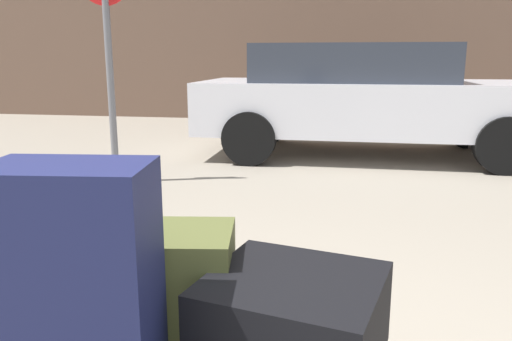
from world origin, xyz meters
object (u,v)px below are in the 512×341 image
at_px(suitcase_navy_stacked_top, 75,286).
at_px(bollard_kerb_near, 477,123).
at_px(parked_car, 365,97).
at_px(duffel_bag_olive_center, 143,280).
at_px(no_parking_sign, 108,43).
at_px(suitcase_black_rear_right, 293,319).

height_order(suitcase_navy_stacked_top, bollard_kerb_near, suitcase_navy_stacked_top).
distance_m(parked_car, bollard_kerb_near, 1.83).
relative_size(duffel_bag_olive_center, no_parking_sign, 0.27).
bearing_deg(parked_car, duffel_bag_olive_center, -99.79).
distance_m(suitcase_navy_stacked_top, parked_car, 5.61).
bearing_deg(parked_car, bollard_kerb_near, 27.08).
relative_size(parked_car, no_parking_sign, 1.93).
distance_m(duffel_bag_olive_center, parked_car, 5.25).
xyz_separation_m(suitcase_black_rear_right, no_parking_sign, (-2.17, 3.32, 0.91)).
xyz_separation_m(duffel_bag_olive_center, parked_car, (0.89, 5.16, 0.25)).
relative_size(suitcase_navy_stacked_top, no_parking_sign, 0.29).
bearing_deg(no_parking_sign, duffel_bag_olive_center, -62.89).
bearing_deg(no_parking_sign, bollard_kerb_near, 33.75).
xyz_separation_m(suitcase_black_rear_right, bollard_kerb_near, (1.95, 6.08, -0.11)).
xyz_separation_m(bollard_kerb_near, no_parking_sign, (-4.13, -2.76, 1.03)).
bearing_deg(parked_car, suitcase_black_rear_right, -93.99).
xyz_separation_m(suitcase_navy_stacked_top, no_parking_sign, (-1.62, 3.59, 0.72)).
bearing_deg(duffel_bag_olive_center, no_parking_sign, 108.39).
height_order(suitcase_black_rear_right, no_parking_sign, no_parking_sign).
bearing_deg(no_parking_sign, suitcase_black_rear_right, -56.84).
height_order(suitcase_navy_stacked_top, suitcase_black_rear_right, suitcase_navy_stacked_top).
distance_m(parked_car, no_parking_sign, 3.26).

